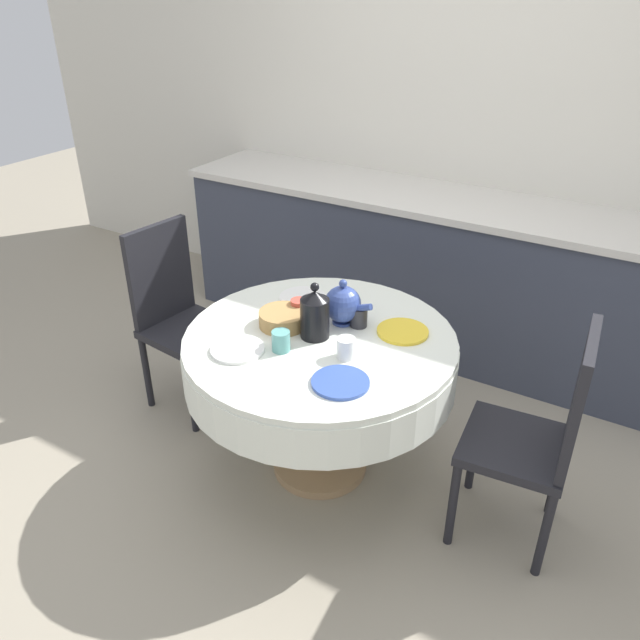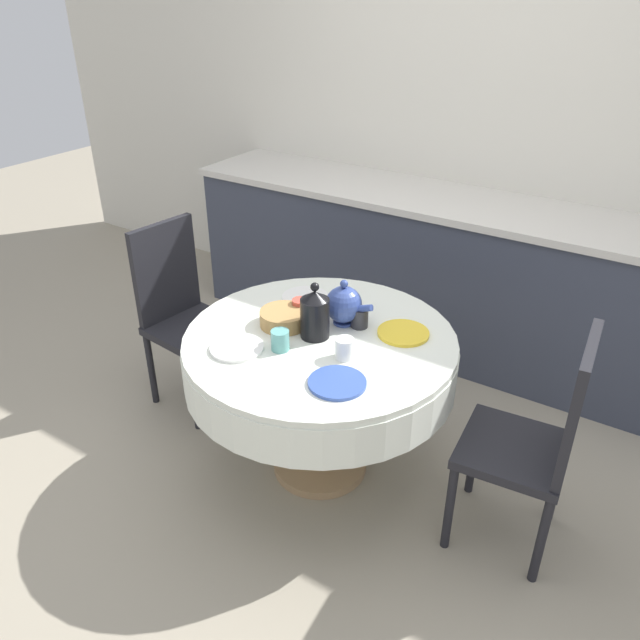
# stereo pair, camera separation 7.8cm
# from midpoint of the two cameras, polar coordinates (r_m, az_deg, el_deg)

# --- Properties ---
(ground_plane) EXTENTS (12.00, 12.00, 0.00)m
(ground_plane) POSITION_cam_midpoint_polar(r_m,az_deg,el_deg) (3.06, 0.75, -13.22)
(ground_plane) COLOR #9E937F
(wall_back) EXTENTS (7.00, 0.05, 2.60)m
(wall_back) POSITION_cam_midpoint_polar(r_m,az_deg,el_deg) (3.89, 14.98, 16.95)
(wall_back) COLOR silver
(wall_back) RESTS_ON ground_plane
(kitchen_counter) EXTENTS (3.24, 0.64, 0.94)m
(kitchen_counter) POSITION_cam_midpoint_polar(r_m,az_deg,el_deg) (3.85, 11.75, 4.12)
(kitchen_counter) COLOR #383D4C
(kitchen_counter) RESTS_ON ground_plane
(dining_table) EXTENTS (1.17, 1.17, 0.72)m
(dining_table) POSITION_cam_midpoint_polar(r_m,az_deg,el_deg) (2.70, 0.83, -3.85)
(dining_table) COLOR tan
(dining_table) RESTS_ON ground_plane
(chair_left) EXTENTS (0.43, 0.43, 0.98)m
(chair_left) POSITION_cam_midpoint_polar(r_m,az_deg,el_deg) (2.54, 20.25, -10.06)
(chair_left) COLOR black
(chair_left) RESTS_ON ground_plane
(chair_right) EXTENTS (0.44, 0.44, 0.98)m
(chair_right) POSITION_cam_midpoint_polar(r_m,az_deg,el_deg) (3.31, -11.85, 1.04)
(chair_right) COLOR black
(chair_right) RESTS_ON ground_plane
(plate_near_left) EXTENTS (0.22, 0.22, 0.01)m
(plate_near_left) POSITION_cam_midpoint_polar(r_m,az_deg,el_deg) (2.56, -6.74, -2.55)
(plate_near_left) COLOR white
(plate_near_left) RESTS_ON dining_table
(cup_near_left) EXTENTS (0.07, 0.07, 0.09)m
(cup_near_left) POSITION_cam_midpoint_polar(r_m,az_deg,el_deg) (2.52, -2.78, -1.87)
(cup_near_left) COLOR #5BA39E
(cup_near_left) RESTS_ON dining_table
(plate_near_right) EXTENTS (0.22, 0.22, 0.01)m
(plate_near_right) POSITION_cam_midpoint_polar(r_m,az_deg,el_deg) (2.34, 2.55, -5.76)
(plate_near_right) COLOR #3856AD
(plate_near_right) RESTS_ON dining_table
(cup_near_right) EXTENTS (0.07, 0.07, 0.09)m
(cup_near_right) POSITION_cam_midpoint_polar(r_m,az_deg,el_deg) (2.47, 3.16, -2.62)
(cup_near_right) COLOR white
(cup_near_right) RESTS_ON dining_table
(plate_far_left) EXTENTS (0.22, 0.22, 0.01)m
(plate_far_left) POSITION_cam_midpoint_polar(r_m,az_deg,el_deg) (2.93, -0.58, 2.07)
(plate_far_left) COLOR white
(plate_far_left) RESTS_ON dining_table
(cup_far_left) EXTENTS (0.07, 0.07, 0.09)m
(cup_far_left) POSITION_cam_midpoint_polar(r_m,az_deg,el_deg) (2.76, -0.98, 1.06)
(cup_far_left) COLOR #CC4C3D
(cup_far_left) RESTS_ON dining_table
(plate_far_right) EXTENTS (0.22, 0.22, 0.01)m
(plate_far_right) POSITION_cam_midpoint_polar(r_m,az_deg,el_deg) (2.67, 8.45, -1.18)
(plate_far_right) COLOR yellow
(plate_far_right) RESTS_ON dining_table
(cup_far_right) EXTENTS (0.07, 0.07, 0.09)m
(cup_far_right) POSITION_cam_midpoint_polar(r_m,az_deg,el_deg) (2.69, 4.47, 0.21)
(cup_far_right) COLOR #28282D
(cup_far_right) RESTS_ON dining_table
(coffee_carafe) EXTENTS (0.12, 0.12, 0.25)m
(coffee_carafe) POSITION_cam_midpoint_polar(r_m,az_deg,el_deg) (2.58, 0.39, 0.53)
(coffee_carafe) COLOR black
(coffee_carafe) RESTS_ON dining_table
(teapot) EXTENTS (0.22, 0.16, 0.21)m
(teapot) POSITION_cam_midpoint_polar(r_m,az_deg,el_deg) (2.69, 3.03, 1.40)
(teapot) COLOR #33478E
(teapot) RESTS_ON dining_table
(bread_basket) EXTENTS (0.21, 0.21, 0.07)m
(bread_basket) POSITION_cam_midpoint_polar(r_m,az_deg,el_deg) (2.71, -2.44, 0.22)
(bread_basket) COLOR #AD844C
(bread_basket) RESTS_ON dining_table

